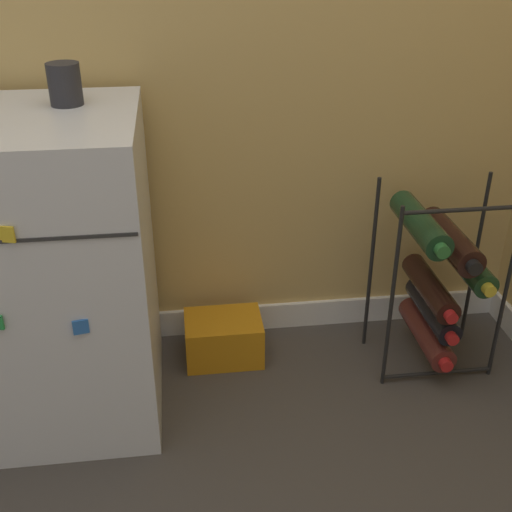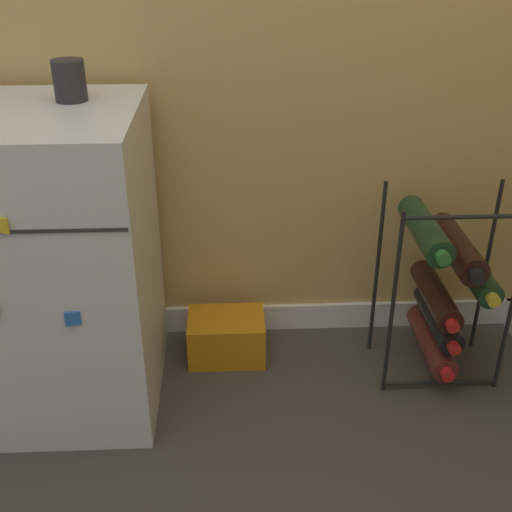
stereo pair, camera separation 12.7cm
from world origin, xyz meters
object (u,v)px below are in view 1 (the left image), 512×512
Objects in this scene: soda_box at (224,338)px; fridge_top_cup at (65,84)px; mini_fridge at (52,273)px; wine_rack at (437,276)px.

fridge_top_cup reaches higher than soda_box.
mini_fridge is 8.37× the size of fridge_top_cup.
mini_fridge is 3.51× the size of soda_box.
mini_fridge is at bearing -135.63° from fridge_top_cup.
fridge_top_cup reaches higher than mini_fridge.
wine_rack is 5.80× the size of fridge_top_cup.
fridge_top_cup reaches higher than wine_rack.
mini_fridge reaches higher than soda_box.
wine_rack reaches higher than soda_box.
mini_fridge is at bearing -162.60° from soda_box.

